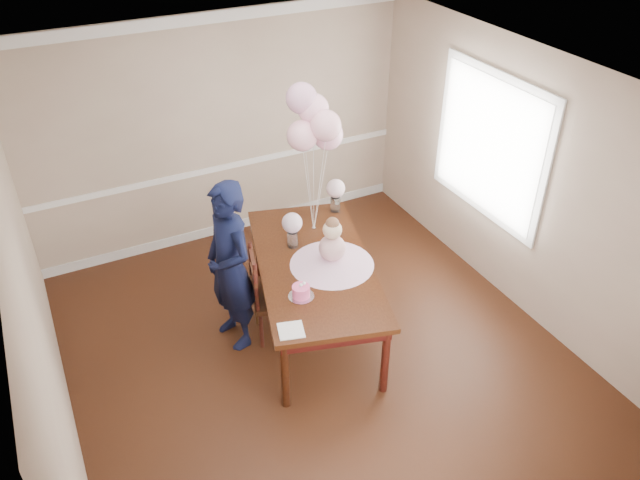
% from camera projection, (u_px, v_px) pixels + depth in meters
% --- Properties ---
extents(floor, '(4.50, 5.00, 0.00)m').
position_uv_depth(floor, '(318.00, 355.00, 6.07)').
color(floor, black).
rests_on(floor, ground).
extents(ceiling, '(4.50, 5.00, 0.02)m').
position_uv_depth(ceiling, '(318.00, 88.00, 4.56)').
color(ceiling, white).
rests_on(ceiling, wall_back).
extents(wall_back, '(4.50, 0.02, 2.70)m').
position_uv_depth(wall_back, '(221.00, 132.00, 7.17)').
color(wall_back, tan).
rests_on(wall_back, floor).
extents(wall_front, '(4.50, 0.02, 2.70)m').
position_uv_depth(wall_front, '(518.00, 464.00, 3.47)').
color(wall_front, tan).
rests_on(wall_front, floor).
extents(wall_left, '(0.02, 5.00, 2.70)m').
position_uv_depth(wall_left, '(38.00, 318.00, 4.48)').
color(wall_left, tan).
rests_on(wall_left, floor).
extents(wall_right, '(0.02, 5.00, 2.70)m').
position_uv_depth(wall_right, '(521.00, 183.00, 6.16)').
color(wall_right, tan).
rests_on(wall_right, floor).
extents(chair_rail_trim, '(4.50, 0.02, 0.07)m').
position_uv_depth(chair_rail_trim, '(225.00, 167.00, 7.42)').
color(chair_rail_trim, white).
rests_on(chair_rail_trim, wall_back).
extents(crown_molding, '(4.50, 0.02, 0.12)m').
position_uv_depth(crown_molding, '(210.00, 18.00, 6.45)').
color(crown_molding, white).
rests_on(crown_molding, wall_back).
extents(baseboard_trim, '(4.50, 0.02, 0.12)m').
position_uv_depth(baseboard_trim, '(230.00, 226.00, 7.89)').
color(baseboard_trim, silver).
rests_on(baseboard_trim, floor).
extents(window_frame, '(0.02, 1.66, 1.56)m').
position_uv_depth(window_frame, '(490.00, 145.00, 6.41)').
color(window_frame, white).
rests_on(window_frame, wall_right).
extents(window_blinds, '(0.01, 1.50, 1.40)m').
position_uv_depth(window_blinds, '(488.00, 146.00, 6.40)').
color(window_blinds, white).
rests_on(window_blinds, wall_right).
extents(dining_table_top, '(1.59, 2.33, 0.05)m').
position_uv_depth(dining_table_top, '(314.00, 265.00, 6.00)').
color(dining_table_top, black).
rests_on(dining_table_top, table_leg_fl).
extents(table_apron, '(1.46, 2.20, 0.11)m').
position_uv_depth(table_apron, '(315.00, 272.00, 6.04)').
color(table_apron, black).
rests_on(table_apron, table_leg_fl).
extents(table_leg_fl, '(0.09, 0.09, 0.74)m').
position_uv_depth(table_leg_fl, '(285.00, 375.00, 5.35)').
color(table_leg_fl, black).
rests_on(table_leg_fl, floor).
extents(table_leg_fr, '(0.09, 0.09, 0.74)m').
position_uv_depth(table_leg_fr, '(385.00, 360.00, 5.50)').
color(table_leg_fr, black).
rests_on(table_leg_fr, floor).
extents(table_leg_bl, '(0.09, 0.09, 0.74)m').
position_uv_depth(table_leg_bl, '(259.00, 248.00, 6.94)').
color(table_leg_bl, black).
rests_on(table_leg_bl, floor).
extents(table_leg_br, '(0.09, 0.09, 0.74)m').
position_uv_depth(table_leg_br, '(337.00, 239.00, 7.09)').
color(table_leg_br, black).
rests_on(table_leg_br, floor).
extents(baby_skirt, '(0.99, 0.99, 0.11)m').
position_uv_depth(baby_skirt, '(332.00, 260.00, 5.93)').
color(baby_skirt, '#E3A7C9').
rests_on(baby_skirt, dining_table_top).
extents(baby_torso, '(0.26, 0.26, 0.26)m').
position_uv_depth(baby_torso, '(332.00, 248.00, 5.86)').
color(baby_torso, pink).
rests_on(baby_torso, baby_skirt).
extents(baby_head, '(0.18, 0.18, 0.18)m').
position_uv_depth(baby_head, '(332.00, 230.00, 5.74)').
color(baby_head, beige).
rests_on(baby_head, baby_torso).
extents(baby_hair, '(0.13, 0.13, 0.13)m').
position_uv_depth(baby_hair, '(332.00, 224.00, 5.71)').
color(baby_hair, brown).
rests_on(baby_hair, baby_head).
extents(cake_platter, '(0.29, 0.29, 0.01)m').
position_uv_depth(cake_platter, '(301.00, 296.00, 5.56)').
color(cake_platter, '#B8B8BC').
rests_on(cake_platter, dining_table_top).
extents(birthday_cake, '(0.20, 0.20, 0.11)m').
position_uv_depth(birthday_cake, '(301.00, 291.00, 5.52)').
color(birthday_cake, '#FF5094').
rests_on(birthday_cake, cake_platter).
extents(cake_flower_a, '(0.03, 0.03, 0.03)m').
position_uv_depth(cake_flower_a, '(301.00, 285.00, 5.48)').
color(cake_flower_a, white).
rests_on(cake_flower_a, birthday_cake).
extents(cake_flower_b, '(0.03, 0.03, 0.03)m').
position_uv_depth(cake_flower_b, '(304.00, 283.00, 5.51)').
color(cake_flower_b, white).
rests_on(cake_flower_b, birthday_cake).
extents(rose_vase_near, '(0.13, 0.13, 0.17)m').
position_uv_depth(rose_vase_near, '(293.00, 239.00, 6.17)').
color(rose_vase_near, silver).
rests_on(rose_vase_near, dining_table_top).
extents(roses_near, '(0.20, 0.20, 0.20)m').
position_uv_depth(roses_near, '(292.00, 223.00, 6.06)').
color(roses_near, beige).
rests_on(roses_near, rose_vase_near).
extents(rose_vase_far, '(0.13, 0.13, 0.17)m').
position_uv_depth(rose_vase_far, '(335.00, 204.00, 6.74)').
color(rose_vase_far, white).
rests_on(rose_vase_far, dining_table_top).
extents(roses_far, '(0.20, 0.20, 0.20)m').
position_uv_depth(roses_far, '(336.00, 188.00, 6.63)').
color(roses_far, white).
rests_on(roses_far, rose_vase_far).
extents(napkin, '(0.26, 0.26, 0.01)m').
position_uv_depth(napkin, '(291.00, 330.00, 5.18)').
color(napkin, white).
rests_on(napkin, dining_table_top).
extents(balloon_weight, '(0.05, 0.05, 0.02)m').
position_uv_depth(balloon_weight, '(314.00, 228.00, 6.47)').
color(balloon_weight, silver).
rests_on(balloon_weight, dining_table_top).
extents(balloon_a, '(0.30, 0.30, 0.30)m').
position_uv_depth(balloon_a, '(302.00, 136.00, 5.86)').
color(balloon_a, '#FFB4C4').
rests_on(balloon_a, balloon_ribbon_a).
extents(balloon_b, '(0.30, 0.30, 0.30)m').
position_uv_depth(balloon_b, '(326.00, 126.00, 5.79)').
color(balloon_b, '#FFB4C4').
rests_on(balloon_b, balloon_ribbon_b).
extents(balloon_c, '(0.30, 0.30, 0.30)m').
position_uv_depth(balloon_c, '(313.00, 109.00, 5.85)').
color(balloon_c, '#FFB4CC').
rests_on(balloon_c, balloon_ribbon_c).
extents(balloon_d, '(0.30, 0.30, 0.30)m').
position_uv_depth(balloon_d, '(302.00, 98.00, 5.79)').
color(balloon_d, '#DB9BBC').
rests_on(balloon_d, balloon_ribbon_d).
extents(balloon_e, '(0.30, 0.30, 0.30)m').
position_uv_depth(balloon_e, '(328.00, 135.00, 6.00)').
color(balloon_e, '#FFB4D2').
rests_on(balloon_e, balloon_ribbon_e).
extents(balloon_ribbon_a, '(0.10, 0.03, 0.89)m').
position_uv_depth(balloon_ribbon_a, '(308.00, 191.00, 6.21)').
color(balloon_ribbon_a, white).
rests_on(balloon_ribbon_a, balloon_weight).
extents(balloon_ribbon_b, '(0.09, 0.08, 0.99)m').
position_uv_depth(balloon_ribbon_b, '(319.00, 187.00, 6.18)').
color(balloon_ribbon_b, white).
rests_on(balloon_ribbon_b, balloon_weight).
extents(balloon_ribbon_c, '(0.05, 0.09, 1.10)m').
position_uv_depth(balloon_ribbon_c, '(314.00, 179.00, 6.20)').
color(balloon_ribbon_c, silver).
rests_on(balloon_ribbon_c, balloon_weight).
extents(balloon_ribbon_d, '(0.06, 0.13, 1.21)m').
position_uv_depth(balloon_ribbon_d, '(308.00, 174.00, 6.17)').
color(balloon_ribbon_d, silver).
rests_on(balloon_ribbon_d, balloon_weight).
extents(balloon_ribbon_e, '(0.16, 0.04, 0.83)m').
position_uv_depth(balloon_ribbon_e, '(321.00, 190.00, 6.28)').
color(balloon_ribbon_e, white).
rests_on(balloon_ribbon_e, balloon_weight).
extents(dining_chair_seat, '(0.53, 0.53, 0.05)m').
position_uv_depth(dining_chair_seat, '(276.00, 298.00, 6.10)').
color(dining_chair_seat, '#33190D').
rests_on(dining_chair_seat, chair_leg_fl).
extents(chair_leg_fl, '(0.05, 0.05, 0.43)m').
position_uv_depth(chair_leg_fl, '(261.00, 330.00, 6.05)').
color(chair_leg_fl, black).
rests_on(chair_leg_fl, floor).
extents(chair_leg_fr, '(0.05, 0.05, 0.43)m').
position_uv_depth(chair_leg_fr, '(297.00, 325.00, 6.12)').
color(chair_leg_fr, '#341E0E').
rests_on(chair_leg_fr, floor).
extents(chair_leg_bl, '(0.05, 0.05, 0.43)m').
position_uv_depth(chair_leg_bl, '(257.00, 307.00, 6.34)').
color(chair_leg_bl, '#361F0E').
rests_on(chair_leg_bl, floor).
extents(chair_leg_br, '(0.05, 0.05, 0.43)m').
position_uv_depth(chair_leg_br, '(291.00, 302.00, 6.41)').
color(chair_leg_br, '#37130F').
rests_on(chair_leg_br, floor).
extents(chair_back_post_l, '(0.05, 0.05, 0.56)m').
position_uv_depth(chair_back_post_l, '(256.00, 288.00, 5.76)').
color(chair_back_post_l, '#39140F').
rests_on(chair_back_post_l, dining_chair_seat).
extents(chair_back_post_r, '(0.05, 0.05, 0.56)m').
position_uv_depth(chair_back_post_r, '(251.00, 266.00, 6.05)').
color(chair_back_post_r, '#33130E').
rests_on(chair_back_post_r, dining_chair_seat).
extents(chair_slat_low, '(0.13, 0.39, 0.05)m').
position_uv_depth(chair_slat_low, '(255.00, 287.00, 5.97)').
color(chair_slat_low, '#3A1910').
rests_on(chair_slat_low, dining_chair_seat).
extents(chair_slat_mid, '(0.13, 0.39, 0.05)m').
position_uv_depth(chair_slat_mid, '(254.00, 274.00, 5.88)').
color(chair_slat_mid, '#3E1E11').
rests_on(chair_slat_mid, dining_chair_seat).
extents(chair_slat_top, '(0.13, 0.39, 0.05)m').
position_uv_depth(chair_slat_top, '(253.00, 260.00, 5.79)').
color(chair_slat_top, '#3D1A10').
rests_on(chair_slat_top, dining_chair_seat).
extents(woman, '(0.53, 0.70, 1.74)m').
position_uv_depth(woman, '(230.00, 267.00, 5.80)').
color(woman, black).
rests_on(woman, floor).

